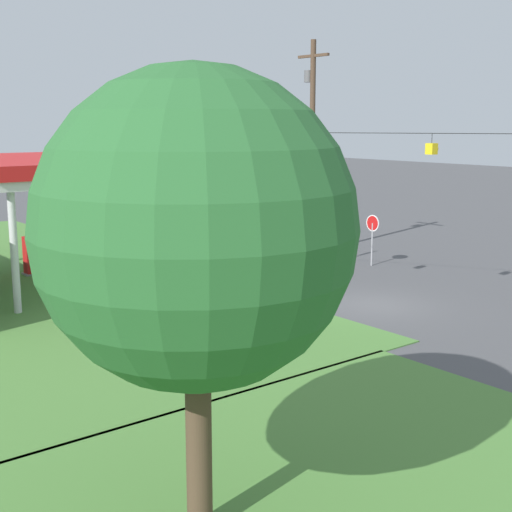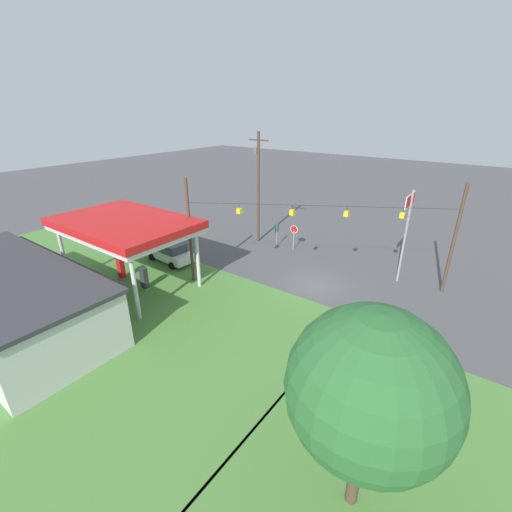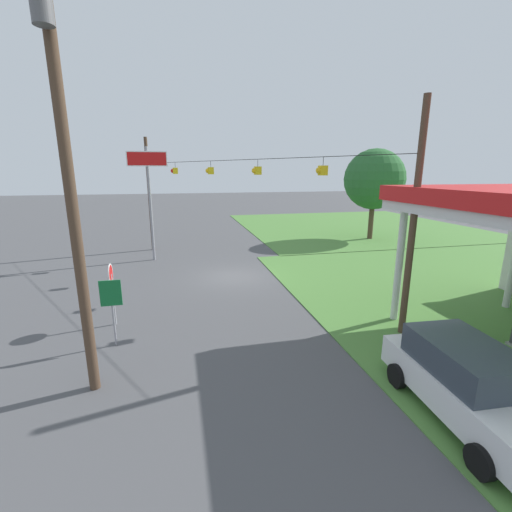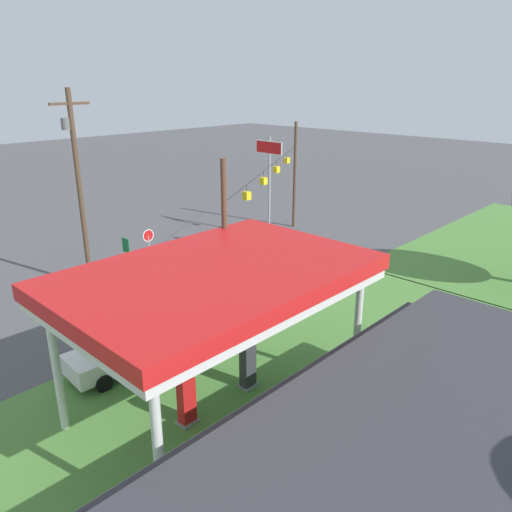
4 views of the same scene
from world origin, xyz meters
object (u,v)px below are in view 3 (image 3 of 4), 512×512
object	(u,v)px
car_at_pumps_front	(468,382)
stop_sign_overhead	(149,181)
route_sign	(111,300)
tree_west_verge	(374,179)
stop_sign_roadside	(111,281)
utility_pole_main	(66,163)

from	to	relation	value
car_at_pumps_front	stop_sign_overhead	distance (m)	20.21
car_at_pumps_front	stop_sign_overhead	size ratio (longest dim) A/B	0.65
stop_sign_overhead	route_sign	xyz separation A→B (m)	(12.12, -0.61, -3.64)
car_at_pumps_front	tree_west_verge	distance (m)	24.09
stop_sign_roadside	utility_pole_main	distance (m)	6.08
car_at_pumps_front	stop_sign_overhead	xyz separation A→B (m)	(-17.86, -8.38, 4.38)
stop_sign_roadside	route_sign	size ratio (longest dim) A/B	1.04
stop_sign_roadside	route_sign	distance (m)	1.85
tree_west_verge	utility_pole_main	bearing A→B (deg)	-46.88
route_sign	utility_pole_main	xyz separation A→B (m)	(2.47, -0.18, 4.42)
tree_west_verge	stop_sign_roadside	bearing A→B (deg)	-54.60
route_sign	stop_sign_overhead	bearing A→B (deg)	177.14
car_at_pumps_front	tree_west_verge	xyz separation A→B (m)	(-21.40, 10.19, 4.29)
utility_pole_main	car_at_pumps_front	bearing A→B (deg)	70.37
stop_sign_roadside	stop_sign_overhead	bearing A→B (deg)	-5.01
stop_sign_overhead	utility_pole_main	bearing A→B (deg)	-3.08
stop_sign_roadside	stop_sign_overhead	world-z (taller)	stop_sign_overhead
stop_sign_roadside	tree_west_verge	bearing A→B (deg)	-54.60
car_at_pumps_front	tree_west_verge	world-z (taller)	tree_west_verge
utility_pole_main	tree_west_verge	size ratio (longest dim) A/B	1.40
stop_sign_overhead	utility_pole_main	size ratio (longest dim) A/B	0.68
route_sign	tree_west_verge	size ratio (longest dim) A/B	0.31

